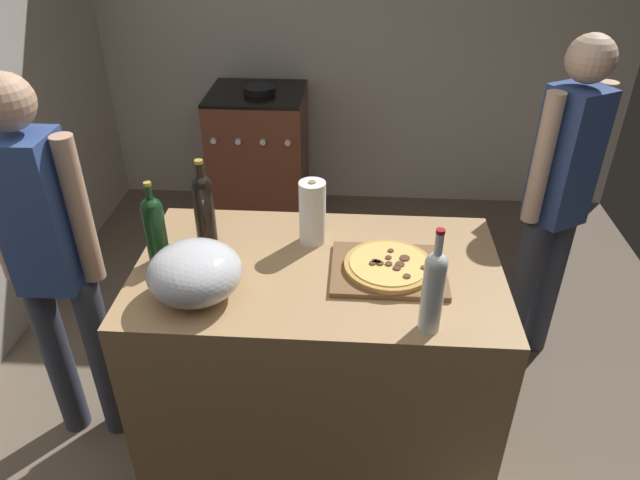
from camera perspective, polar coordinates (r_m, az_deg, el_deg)
ground_plane at (r=3.28m, az=1.00°, el=-7.37°), size 3.85×3.42×0.02m
kitchen_wall_rear at (r=4.07m, az=2.30°, el=21.10°), size 3.85×0.10×2.60m
counter at (r=2.38m, az=-0.16°, el=-11.41°), size 1.31×0.78×0.89m
cutting_board at (r=2.07m, az=6.67°, el=-2.92°), size 0.40×0.32×0.02m
pizza at (r=2.06m, az=6.71°, el=-2.45°), size 0.31×0.31×0.03m
mixing_bowl at (r=1.95m, az=-12.07°, el=-3.11°), size 0.31×0.31×0.19m
paper_towel_roll at (r=2.18m, az=-0.74°, el=2.69°), size 0.10×0.10×0.25m
wine_bottle_green at (r=2.12m, az=-15.75°, el=1.13°), size 0.08×0.08×0.32m
wine_bottle_amber at (r=1.77m, az=10.95°, el=-4.61°), size 0.07×0.07×0.36m
wine_bottle_dark at (r=2.17m, az=-11.20°, el=3.04°), size 0.08×0.08×0.35m
stove at (r=3.99m, az=-5.85°, el=7.98°), size 0.61×0.58×0.94m
person_in_stripes at (r=2.35m, az=-24.73°, el=-1.44°), size 0.38×0.20×1.57m
person_in_red at (r=2.74m, az=22.07°, el=3.98°), size 0.32×0.27×1.58m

